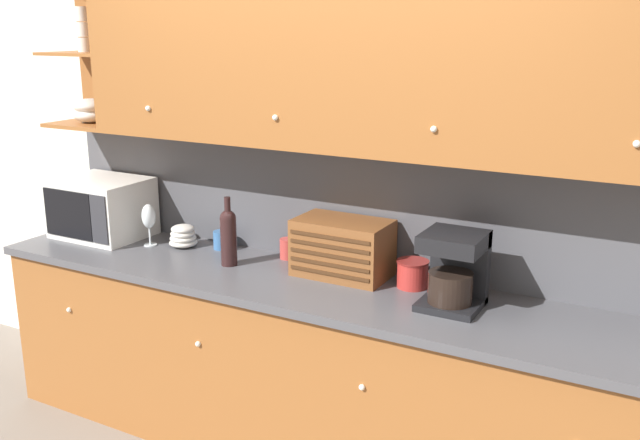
{
  "coord_description": "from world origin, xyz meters",
  "views": [
    {
      "loc": [
        1.53,
        -2.97,
        2.04
      ],
      "look_at": [
        0.0,
        -0.21,
        1.17
      ],
      "focal_mm": 40.0,
      "sensor_mm": 36.0,
      "label": 1
    }
  ],
  "objects": [
    {
      "name": "mug_blue_second",
      "position": [
        -0.65,
        -0.11,
        0.95
      ],
      "size": [
        0.1,
        0.09,
        0.1
      ],
      "color": "#38669E",
      "rests_on": "counter_unit"
    },
    {
      "name": "bread_box",
      "position": [
        0.09,
        -0.16,
        1.03
      ],
      "size": [
        0.44,
        0.26,
        0.27
      ],
      "color": "brown",
      "rests_on": "counter_unit"
    },
    {
      "name": "wine_bottle",
      "position": [
        -0.46,
        -0.3,
        1.05
      ],
      "size": [
        0.08,
        0.08,
        0.34
      ],
      "color": "black",
      "rests_on": "counter_unit"
    },
    {
      "name": "wall_back",
      "position": [
        0.0,
        0.03,
        1.3
      ],
      "size": [
        5.74,
        0.06,
        2.6
      ],
      "color": "white",
      "rests_on": "ground_plane"
    },
    {
      "name": "upper_cabinets",
      "position": [
        0.17,
        -0.17,
        1.9
      ],
      "size": [
        3.34,
        0.35,
        0.81
      ],
      "color": "#935628",
      "rests_on": "backsplash_panel"
    },
    {
      "name": "mug",
      "position": [
        -0.26,
        -0.07,
        0.95
      ],
      "size": [
        0.09,
        0.08,
        0.1
      ],
      "color": "#B73D38",
      "rests_on": "counter_unit"
    },
    {
      "name": "wine_glass",
      "position": [
        -1.02,
        -0.24,
        1.05
      ],
      "size": [
        0.07,
        0.07,
        0.22
      ],
      "color": "silver",
      "rests_on": "counter_unit"
    },
    {
      "name": "coffee_maker",
      "position": [
        0.67,
        -0.27,
        1.06
      ],
      "size": [
        0.25,
        0.25,
        0.32
      ],
      "color": "black",
      "rests_on": "counter_unit"
    },
    {
      "name": "ground_plane",
      "position": [
        0.0,
        0.0,
        0.0
      ],
      "size": [
        24.0,
        24.0,
        0.0
      ],
      "primitive_type": "plane",
      "color": "slate"
    },
    {
      "name": "counter_unit",
      "position": [
        0.0,
        -0.31,
        0.45
      ],
      "size": [
        3.36,
        0.64,
        0.9
      ],
      "color": "#935628",
      "rests_on": "ground_plane"
    },
    {
      "name": "microwave",
      "position": [
        -1.37,
        -0.23,
        1.06
      ],
      "size": [
        0.48,
        0.39,
        0.32
      ],
      "color": "silver",
      "rests_on": "counter_unit"
    },
    {
      "name": "backsplash_panel",
      "position": [
        0.0,
        -0.01,
        1.2
      ],
      "size": [
        3.34,
        0.01,
        0.6
      ],
      "color": "#4C4C51",
      "rests_on": "counter_unit"
    },
    {
      "name": "bowl_stack_on_counter",
      "position": [
        -0.85,
        -0.17,
        0.96
      ],
      "size": [
        0.15,
        0.15,
        0.12
      ],
      "color": "silver",
      "rests_on": "counter_unit"
    },
    {
      "name": "storage_canister",
      "position": [
        0.44,
        -0.15,
        0.96
      ],
      "size": [
        0.15,
        0.15,
        0.12
      ],
      "color": "#B22D28",
      "rests_on": "counter_unit"
    }
  ]
}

